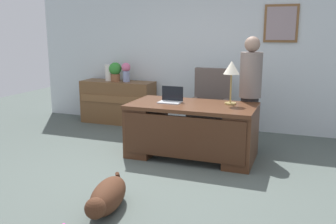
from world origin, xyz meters
TOP-DOWN VIEW (x-y plane):
  - ground_plane at (0.00, 0.00)m, footprint 12.00×12.00m
  - back_wall at (0.01, 2.60)m, footprint 7.00×0.16m
  - desk at (0.23, 0.81)m, footprint 1.77×0.92m
  - credenza at (-1.70, 2.25)m, footprint 1.43×0.50m
  - armchair at (0.25, 1.81)m, footprint 0.60×0.59m
  - person_standing at (0.94, 1.42)m, footprint 0.32×0.32m
  - dog_lying at (-0.08, -1.06)m, footprint 0.43×0.89m
  - laptop at (-0.10, 0.86)m, footprint 0.32×0.22m
  - desk_lamp at (0.73, 1.01)m, footprint 0.22×0.22m
  - vase_with_flowers at (-1.51, 2.25)m, footprint 0.17×0.17m
  - vase_empty at (-1.88, 2.25)m, footprint 0.15×0.15m
  - potted_plant at (-1.74, 2.25)m, footprint 0.24×0.24m

SIDE VIEW (x-z plane):
  - ground_plane at x=0.00m, z-range 0.00..0.00m
  - dog_lying at x=-0.08m, z-range 0.00..0.30m
  - credenza at x=-1.70m, z-range 0.00..0.82m
  - desk at x=0.23m, z-range 0.03..0.80m
  - armchair at x=0.25m, z-range -0.07..1.09m
  - laptop at x=-0.10m, z-range 0.71..0.93m
  - person_standing at x=0.94m, z-range 0.03..1.72m
  - vase_empty at x=-1.88m, z-range 0.82..1.13m
  - potted_plant at x=-1.74m, z-range 0.84..1.20m
  - vase_with_flowers at x=-1.51m, z-range 0.84..1.20m
  - desk_lamp at x=0.73m, z-range 0.94..1.54m
  - back_wall at x=0.01m, z-range 0.00..2.70m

